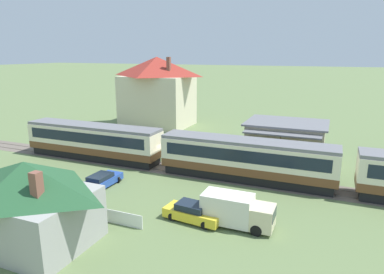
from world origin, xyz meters
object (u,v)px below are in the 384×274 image
parked_car_blue (101,181)px  parked_car_white (20,179)px  cottage_dark_green_roof (28,201)px  station_building (286,140)px  station_house_red_roof (157,91)px  passenger_train (249,158)px  delivery_truck_cream (236,210)px  parked_car_yellow (193,212)px

parked_car_blue → parked_car_white: bearing=110.4°
cottage_dark_green_roof → station_building: bearing=62.8°
station_house_red_roof → parked_car_white: 29.99m
passenger_train → station_house_red_roof: size_ratio=4.58×
station_building → cottage_dark_green_roof: 28.42m
cottage_dark_green_roof → delivery_truck_cream: size_ratio=1.65×
passenger_train → cottage_dark_green_roof: size_ratio=6.29×
station_house_red_roof → parked_car_blue: 28.61m
parked_car_yellow → station_house_red_roof: bearing=128.0°
station_building → cottage_dark_green_roof: cottage_dark_green_roof is taller
station_building → parked_car_blue: size_ratio=2.01×
parked_car_blue → delivery_truck_cream: (13.69, -2.38, 0.60)m
cottage_dark_green_roof → parked_car_yellow: cottage_dark_green_roof is taller
passenger_train → station_building: size_ratio=5.92×
station_house_red_roof → cottage_dark_green_roof: size_ratio=1.37×
parked_car_blue → delivery_truck_cream: size_ratio=0.87×
parked_car_yellow → passenger_train: bearing=85.1°
station_building → parked_car_blue: 21.47m
cottage_dark_green_roof → delivery_truck_cream: bearing=31.7°
parked_car_yellow → delivery_truck_cream: 3.26m
cottage_dark_green_roof → parked_car_white: 11.82m
station_house_red_roof → passenger_train: bearing=-43.9°
cottage_dark_green_roof → delivery_truck_cream: cottage_dark_green_roof is taller
cottage_dark_green_roof → parked_car_white: size_ratio=1.96×
parked_car_white → delivery_truck_cream: size_ratio=0.84×
passenger_train → parked_car_white: bearing=-154.0°
cottage_dark_green_roof → passenger_train: bearing=57.6°
parked_car_white → parked_car_yellow: size_ratio=0.96×
passenger_train → cottage_dark_green_roof: 19.83m
station_house_red_roof → delivery_truck_cream: size_ratio=2.26×
parked_car_white → delivery_truck_cream: bearing=-3.3°
station_house_red_roof → parked_car_white: station_house_red_roof is taller
station_house_red_roof → cottage_dark_green_roof: station_house_red_roof is taller
parked_car_blue → parked_car_yellow: parked_car_yellow is taller
station_building → station_house_red_roof: 25.93m
parked_car_white → passenger_train: bearing=21.9°
station_building → parked_car_yellow: bearing=-103.0°
parked_car_blue → delivery_truck_cream: bearing=-99.1°
station_house_red_roof → parked_car_blue: station_house_red_roof is taller
passenger_train → parked_car_blue: passenger_train is taller
parked_car_white → parked_car_yellow: 17.93m
passenger_train → parked_car_white: 22.06m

